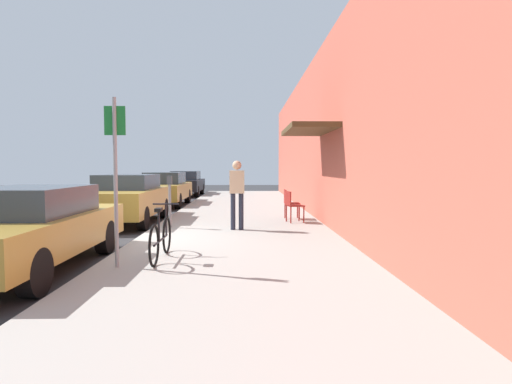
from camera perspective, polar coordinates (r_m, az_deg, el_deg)
ground_plane at (r=9.62m, az=-15.86°, el=-6.70°), size 60.00×60.00×0.00m
sidewalk_slab at (r=11.29m, az=-2.09°, el=-4.78°), size 4.50×32.00×0.12m
building_facade at (r=11.42m, az=10.09°, el=7.65°), size 1.40×32.00×5.05m
parked_car_0 at (r=7.68m, az=-28.51°, el=-4.21°), size 1.80×4.40×1.34m
parked_car_1 at (r=12.97m, az=-16.99°, el=-0.78°), size 1.80×4.40×1.44m
parked_car_2 at (r=18.54m, az=-12.23°, el=0.46°), size 1.80×4.40×1.44m
parked_car_3 at (r=24.82m, az=-9.46°, el=1.20°), size 1.80×4.40×1.42m
parking_meter at (r=10.98m, az=-11.56°, el=-0.74°), size 0.12×0.10×1.32m
street_sign at (r=6.80m, az=-18.44°, el=3.01°), size 0.32×0.06×2.60m
bicycle_0 at (r=7.25m, az=-12.71°, el=-6.10°), size 0.46×1.71×0.90m
cafe_chair_0 at (r=11.84m, az=4.93°, el=-1.66°), size 0.53×0.53×0.87m
cafe_chair_1 at (r=12.62m, az=4.52°, el=-1.35°), size 0.45×0.45×0.87m
pedestrian_standing at (r=10.37m, az=-2.58°, el=0.38°), size 0.36×0.22×1.70m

